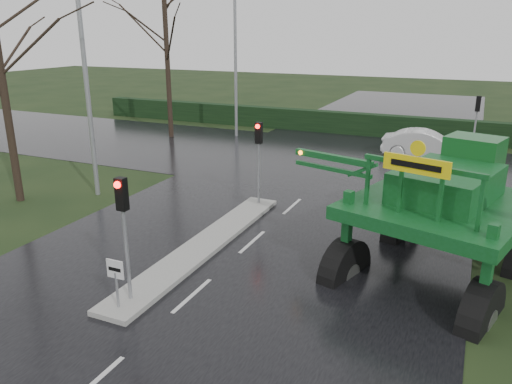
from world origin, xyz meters
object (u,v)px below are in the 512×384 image
at_px(traffic_signal_far, 477,113).
at_px(street_light_left_far, 240,46).
at_px(traffic_signal_mid, 259,145).
at_px(white_sedan, 424,158).
at_px(traffic_signal_near, 123,213).
at_px(street_light_left_near, 89,56).
at_px(crop_sprayer, 354,190).
at_px(keep_left_sign, 116,276).

distance_m(traffic_signal_far, street_light_left_far, 15.08).
height_order(traffic_signal_mid, white_sedan, traffic_signal_mid).
bearing_deg(traffic_signal_near, street_light_left_near, 134.53).
height_order(crop_sprayer, white_sedan, crop_sprayer).
xyz_separation_m(street_light_left_far, crop_sprayer, (11.77, -16.73, -3.39)).
height_order(traffic_signal_mid, street_light_left_far, street_light_left_far).
relative_size(traffic_signal_far, street_light_left_near, 0.35).
relative_size(crop_sprayer, white_sedan, 1.99).
distance_m(crop_sprayer, white_sedan, 15.84).
relative_size(traffic_signal_near, traffic_signal_mid, 1.00).
distance_m(traffic_signal_near, street_light_left_far, 22.37).
height_order(keep_left_sign, traffic_signal_near, traffic_signal_near).
relative_size(street_light_left_near, white_sedan, 2.09).
height_order(street_light_left_near, crop_sprayer, street_light_left_near).
height_order(traffic_signal_far, crop_sprayer, crop_sprayer).
height_order(street_light_left_near, street_light_left_far, same).
distance_m(traffic_signal_far, white_sedan, 3.74).
height_order(street_light_left_far, white_sedan, street_light_left_far).
distance_m(street_light_left_near, white_sedan, 18.76).
bearing_deg(street_light_left_far, keep_left_sign, -72.22).
height_order(traffic_signal_near, white_sedan, traffic_signal_near).
bearing_deg(traffic_signal_far, keep_left_sign, 70.07).
bearing_deg(white_sedan, traffic_signal_near, 162.80).
distance_m(traffic_signal_near, traffic_signal_far, 22.42).
xyz_separation_m(traffic_signal_mid, street_light_left_far, (-6.89, 12.51, 3.40)).
bearing_deg(traffic_signal_mid, traffic_signal_near, -90.00).
relative_size(traffic_signal_mid, white_sedan, 0.74).
bearing_deg(street_light_left_far, traffic_signal_far, 0.03).
xyz_separation_m(traffic_signal_far, crop_sprayer, (-2.93, -16.74, 0.01)).
bearing_deg(traffic_signal_far, crop_sprayer, 80.08).
distance_m(traffic_signal_mid, crop_sprayer, 6.44).
height_order(traffic_signal_mid, street_light_left_near, street_light_left_near).
distance_m(traffic_signal_near, white_sedan, 20.77).
bearing_deg(crop_sprayer, street_light_left_near, -176.78).
bearing_deg(keep_left_sign, white_sedan, 75.29).
height_order(keep_left_sign, white_sedan, keep_left_sign).
bearing_deg(traffic_signal_near, white_sedan, 74.95).
bearing_deg(crop_sprayer, traffic_signal_near, -122.42).
relative_size(keep_left_sign, white_sedan, 0.28).
xyz_separation_m(traffic_signal_far, street_light_left_far, (-14.69, -0.01, 3.40)).
height_order(keep_left_sign, street_light_left_near, street_light_left_near).
height_order(traffic_signal_far, street_light_left_far, street_light_left_far).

